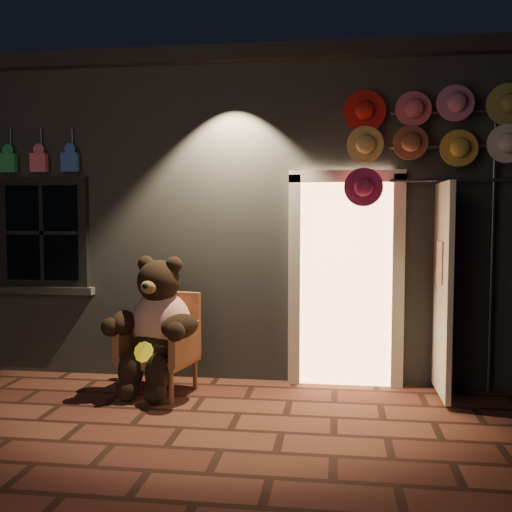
# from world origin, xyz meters

# --- Properties ---
(ground) EXTENTS (60.00, 60.00, 0.00)m
(ground) POSITION_xyz_m (0.00, 0.00, 0.00)
(ground) COLOR brown
(ground) RESTS_ON ground
(shop_building) EXTENTS (7.30, 5.95, 3.51)m
(shop_building) POSITION_xyz_m (0.00, 3.99, 1.74)
(shop_building) COLOR slate
(shop_building) RESTS_ON ground
(wicker_armchair) EXTENTS (0.77, 0.72, 0.97)m
(wicker_armchair) POSITION_xyz_m (-0.45, 0.99, 0.48)
(wicker_armchair) COLOR brown
(wicker_armchair) RESTS_ON ground
(teddy_bear) EXTENTS (0.96, 0.83, 1.34)m
(teddy_bear) POSITION_xyz_m (-0.46, 0.87, 0.67)
(teddy_bear) COLOR #AB3112
(teddy_bear) RESTS_ON ground
(hat_rack) EXTENTS (1.77, 0.22, 2.97)m
(hat_rack) POSITION_xyz_m (2.12, 1.28, 2.49)
(hat_rack) COLOR #59595E
(hat_rack) RESTS_ON ground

